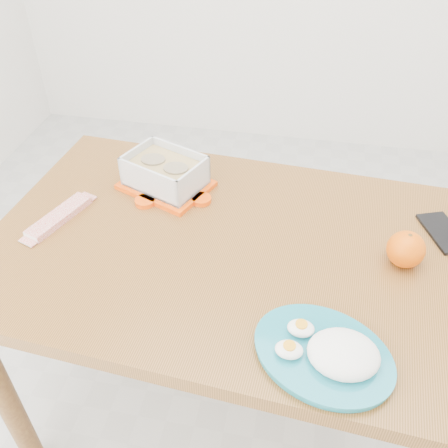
% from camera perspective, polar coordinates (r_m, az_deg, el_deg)
% --- Properties ---
extents(ground, '(3.50, 3.50, 0.00)m').
position_cam_1_polar(ground, '(1.85, 7.40, -18.30)').
color(ground, '#B7B7B2').
rests_on(ground, ground).
extents(dining_table, '(1.20, 0.85, 0.75)m').
position_cam_1_polar(dining_table, '(1.28, 0.00, -5.66)').
color(dining_table, brown).
rests_on(dining_table, ground).
extents(food_container, '(0.28, 0.25, 0.10)m').
position_cam_1_polar(food_container, '(1.37, -6.75, 5.83)').
color(food_container, '#FA4D07').
rests_on(food_container, dining_table).
extents(orange_fruit, '(0.09, 0.09, 0.09)m').
position_cam_1_polar(orange_fruit, '(1.20, 20.07, -2.73)').
color(orange_fruit, '#FF5905').
rests_on(orange_fruit, dining_table).
extents(rice_plate, '(0.36, 0.36, 0.07)m').
position_cam_1_polar(rice_plate, '(0.99, 11.98, -14.11)').
color(rice_plate, '#187889').
rests_on(rice_plate, dining_table).
extents(candy_bar, '(0.11, 0.20, 0.02)m').
position_cam_1_polar(candy_bar, '(1.34, -18.30, 0.82)').
color(candy_bar, '#B21209').
rests_on(candy_bar, dining_table).
extents(smartphone, '(0.12, 0.17, 0.01)m').
position_cam_1_polar(smartphone, '(1.35, 23.80, -0.89)').
color(smartphone, black).
rests_on(smartphone, dining_table).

